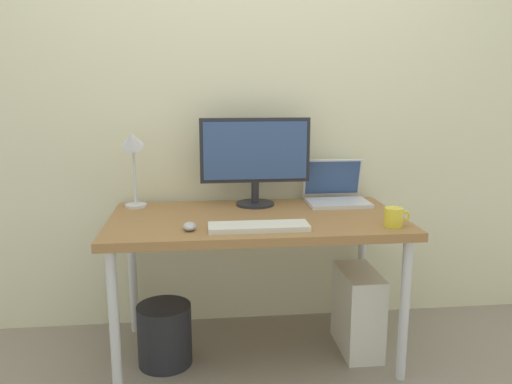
# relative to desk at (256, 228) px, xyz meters

# --- Properties ---
(ground_plane) EXTENTS (6.00, 6.00, 0.00)m
(ground_plane) POSITION_rel_desk_xyz_m (0.00, 0.00, -0.65)
(ground_plane) COLOR gray
(back_wall) EXTENTS (4.40, 0.04, 2.60)m
(back_wall) POSITION_rel_desk_xyz_m (0.00, 0.43, 0.65)
(back_wall) COLOR beige
(back_wall) RESTS_ON ground_plane
(desk) EXTENTS (1.40, 0.74, 0.71)m
(desk) POSITION_rel_desk_xyz_m (0.00, 0.00, 0.00)
(desk) COLOR olive
(desk) RESTS_ON ground_plane
(monitor) EXTENTS (0.57, 0.20, 0.46)m
(monitor) POSITION_rel_desk_xyz_m (0.02, 0.24, 0.32)
(monitor) COLOR #232328
(monitor) RESTS_ON desk
(laptop) EXTENTS (0.32, 0.27, 0.23)m
(laptop) POSITION_rel_desk_xyz_m (0.46, 0.25, 0.12)
(laptop) COLOR silver
(laptop) RESTS_ON desk
(desk_lamp) EXTENTS (0.11, 0.16, 0.42)m
(desk_lamp) POSITION_rel_desk_xyz_m (-0.60, 0.24, 0.35)
(desk_lamp) COLOR silver
(desk_lamp) RESTS_ON desk
(keyboard) EXTENTS (0.44, 0.14, 0.02)m
(keyboard) POSITION_rel_desk_xyz_m (-0.01, -0.23, 0.07)
(keyboard) COLOR silver
(keyboard) RESTS_ON desk
(mouse) EXTENTS (0.06, 0.09, 0.03)m
(mouse) POSITION_rel_desk_xyz_m (-0.31, -0.21, 0.08)
(mouse) COLOR #B2B2B7
(mouse) RESTS_ON desk
(coffee_mug) EXTENTS (0.12, 0.08, 0.09)m
(coffee_mug) POSITION_rel_desk_xyz_m (0.59, -0.25, 0.10)
(coffee_mug) COLOR yellow
(coffee_mug) RESTS_ON desk
(computer_tower) EXTENTS (0.18, 0.36, 0.42)m
(computer_tower) POSITION_rel_desk_xyz_m (0.52, -0.02, -0.44)
(computer_tower) COLOR silver
(computer_tower) RESTS_ON ground_plane
(wastebasket) EXTENTS (0.26, 0.26, 0.30)m
(wastebasket) POSITION_rel_desk_xyz_m (-0.45, -0.05, -0.50)
(wastebasket) COLOR #232328
(wastebasket) RESTS_ON ground_plane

